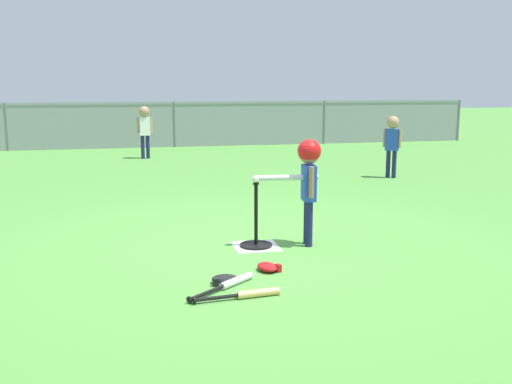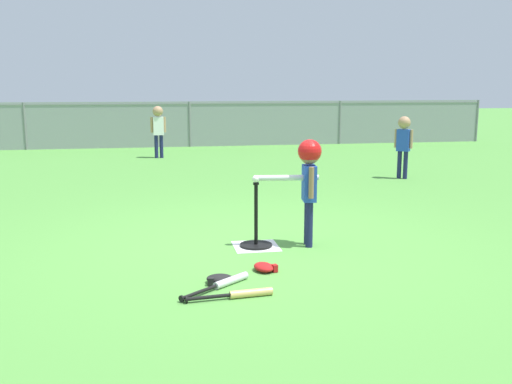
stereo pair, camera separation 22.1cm
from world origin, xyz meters
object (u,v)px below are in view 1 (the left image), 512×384
(fielder_deep_left, at_px, (145,125))
(fielder_near_right, at_px, (392,138))
(batter_child, at_px, (308,170))
(glove_near_bats, at_px, (268,267))
(batting_tee, at_px, (256,237))
(baseball_on_tee, at_px, (256,179))
(glove_by_plate, at_px, (225,279))
(spare_bat_silver, at_px, (230,283))
(spare_bat_wood, at_px, (250,294))

(fielder_deep_left, distance_m, fielder_near_right, 5.38)
(batter_child, bearing_deg, glove_near_bats, -128.81)
(fielder_deep_left, bearing_deg, batting_tee, -83.40)
(baseball_on_tee, relative_size, fielder_deep_left, 0.07)
(fielder_deep_left, distance_m, glove_by_plate, 8.30)
(baseball_on_tee, xyz_separation_m, fielder_deep_left, (-0.84, 7.26, 0.04))
(batting_tee, xyz_separation_m, batter_child, (0.51, -0.06, 0.66))
(batting_tee, height_order, fielder_deep_left, fielder_deep_left)
(batter_child, bearing_deg, baseball_on_tee, 173.75)
(batting_tee, height_order, fielder_near_right, fielder_near_right)
(spare_bat_silver, bearing_deg, batting_tee, 67.61)
(baseball_on_tee, height_order, glove_near_bats, baseball_on_tee)
(fielder_near_right, height_order, glove_near_bats, fielder_near_right)
(batting_tee, height_order, spare_bat_silver, batting_tee)
(batting_tee, relative_size, spare_bat_wood, 0.96)
(glove_by_plate, bearing_deg, batting_tee, 64.41)
(batting_tee, height_order, baseball_on_tee, baseball_on_tee)
(baseball_on_tee, relative_size, glove_by_plate, 0.30)
(baseball_on_tee, distance_m, glove_near_bats, 1.00)
(spare_bat_wood, distance_m, glove_by_plate, 0.38)
(spare_bat_wood, relative_size, glove_by_plate, 2.70)
(baseball_on_tee, bearing_deg, fielder_deep_left, 96.60)
(batting_tee, relative_size, glove_near_bats, 2.53)
(fielder_deep_left, distance_m, spare_bat_wood, 8.66)
(batting_tee, height_order, batter_child, batter_child)
(fielder_deep_left, xyz_separation_m, glove_by_plate, (0.36, -8.26, -0.69))
(glove_by_plate, xyz_separation_m, glove_near_bats, (0.42, 0.23, 0.00))
(batting_tee, bearing_deg, baseball_on_tee, -135.00)
(baseball_on_tee, bearing_deg, glove_by_plate, -115.59)
(batting_tee, bearing_deg, fielder_deep_left, 96.60)
(spare_bat_wood, bearing_deg, baseball_on_tee, 75.57)
(baseball_on_tee, bearing_deg, spare_bat_wood, -104.43)
(spare_bat_silver, distance_m, glove_near_bats, 0.50)
(baseball_on_tee, xyz_separation_m, glove_by_plate, (-0.48, -1.00, -0.64))
(spare_bat_wood, bearing_deg, fielder_near_right, 54.98)
(spare_bat_wood, bearing_deg, glove_near_bats, 64.28)
(fielder_near_right, xyz_separation_m, glove_near_bats, (-3.26, -4.46, -0.64))
(fielder_deep_left, height_order, glove_by_plate, fielder_deep_left)
(fielder_deep_left, relative_size, glove_by_plate, 4.53)
(batting_tee, xyz_separation_m, glove_near_bats, (-0.06, -0.77, -0.06))
(batting_tee, distance_m, spare_bat_silver, 1.18)
(batting_tee, height_order, glove_near_bats, batting_tee)
(spare_bat_silver, relative_size, spare_bat_wood, 0.89)
(spare_bat_silver, bearing_deg, fielder_deep_left, 92.68)
(batting_tee, relative_size, glove_by_plate, 2.60)
(baseball_on_tee, distance_m, batter_child, 0.52)
(glove_by_plate, bearing_deg, batter_child, 43.77)
(batting_tee, relative_size, spare_bat_silver, 1.08)
(baseball_on_tee, height_order, spare_bat_wood, baseball_on_tee)
(baseball_on_tee, height_order, fielder_deep_left, fielder_deep_left)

